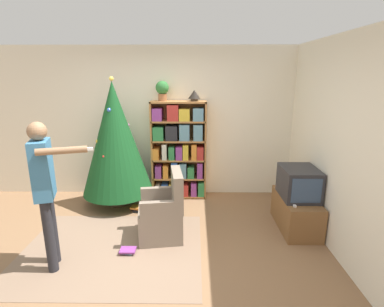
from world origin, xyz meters
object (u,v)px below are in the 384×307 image
(standing_person, at_px, (45,185))
(table_lamp, at_px, (194,95))
(armchair, at_px, (163,215))
(christmas_tree, at_px, (115,139))
(bookshelf, at_px, (179,150))
(television, at_px, (299,183))
(potted_plant, at_px, (162,89))

(standing_person, height_order, table_lamp, table_lamp)
(armchair, bearing_deg, christmas_tree, -149.13)
(bookshelf, relative_size, television, 2.85)
(bookshelf, relative_size, armchair, 1.84)
(television, relative_size, potted_plant, 1.81)
(bookshelf, relative_size, christmas_tree, 0.81)
(bookshelf, xyz_separation_m, christmas_tree, (-1.01, -0.32, 0.26))
(television, bearing_deg, potted_plant, 150.30)
(standing_person, distance_m, potted_plant, 2.47)
(christmas_tree, bearing_deg, bookshelf, 17.36)
(christmas_tree, relative_size, table_lamp, 10.49)
(television, xyz_separation_m, table_lamp, (-1.45, 1.13, 1.12))
(bookshelf, distance_m, potted_plant, 1.06)
(table_lamp, bearing_deg, standing_person, -127.84)
(television, relative_size, christmas_tree, 0.28)
(television, height_order, potted_plant, potted_plant)
(bookshelf, relative_size, standing_person, 1.02)
(bookshelf, bearing_deg, standing_person, -123.15)
(television, distance_m, armchair, 1.91)
(potted_plant, bearing_deg, christmas_tree, -156.37)
(television, bearing_deg, christmas_tree, 163.55)
(bookshelf, bearing_deg, television, -33.21)
(bookshelf, height_order, standing_person, bookshelf)
(armchair, bearing_deg, potted_plant, 176.87)
(christmas_tree, height_order, armchair, christmas_tree)
(television, distance_m, christmas_tree, 2.87)
(bookshelf, bearing_deg, potted_plant, 178.10)
(christmas_tree, height_order, potted_plant, christmas_tree)
(standing_person, height_order, potted_plant, potted_plant)
(christmas_tree, distance_m, armchair, 1.59)
(bookshelf, xyz_separation_m, potted_plant, (-0.27, 0.01, 1.03))
(standing_person, relative_size, table_lamp, 8.35)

